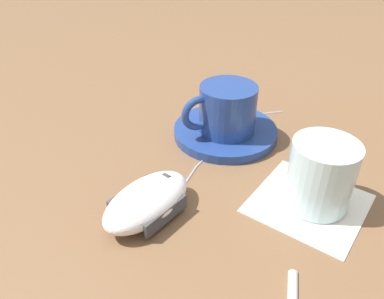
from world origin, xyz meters
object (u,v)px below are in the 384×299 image
object	(u,v)px
coffee_cup	(226,109)
computer_mouse	(147,201)
saucer	(225,131)
drinking_glass	(321,174)

from	to	relation	value
coffee_cup	computer_mouse	distance (m)	0.18
saucer	drinking_glass	xyz separation A→B (m)	(0.04, 0.17, 0.03)
drinking_glass	computer_mouse	bearing A→B (deg)	-40.17
coffee_cup	saucer	bearing A→B (deg)	-147.35
coffee_cup	drinking_glass	bearing A→B (deg)	78.04
computer_mouse	drinking_glass	xyz separation A→B (m)	(-0.14, 0.12, 0.02)
coffee_cup	computer_mouse	world-z (taller)	coffee_cup
saucer	computer_mouse	distance (m)	0.19
computer_mouse	drinking_glass	size ratio (longest dim) A/B	1.52
coffee_cup	drinking_glass	distance (m)	0.17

